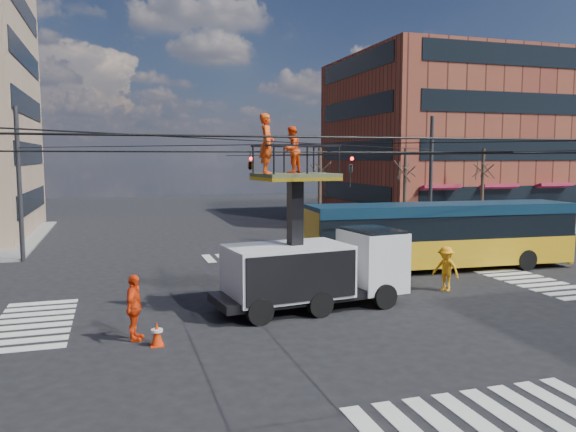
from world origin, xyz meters
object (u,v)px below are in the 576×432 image
at_px(utility_truck, 315,249).
at_px(flagger, 446,269).
at_px(city_bus, 441,234).
at_px(traffic_cone, 157,334).
at_px(worker_ground, 134,308).

distance_m(utility_truck, flagger, 6.12).
bearing_deg(utility_truck, city_bus, 23.03).
bearing_deg(city_bus, traffic_cone, -149.13).
bearing_deg(city_bus, flagger, -116.51).
xyz_separation_m(city_bus, flagger, (-2.24, -3.92, -0.81)).
bearing_deg(traffic_cone, worker_ground, 130.51).
distance_m(utility_truck, worker_ground, 6.72).
xyz_separation_m(utility_truck, traffic_cone, (-5.76, -2.56, -1.78)).
relative_size(traffic_cone, worker_ground, 0.36).
relative_size(worker_ground, flagger, 1.09).
distance_m(city_bus, worker_ground, 15.98).
bearing_deg(traffic_cone, flagger, 16.10).
height_order(utility_truck, city_bus, utility_truck).
bearing_deg(traffic_cone, city_bus, 27.62).
bearing_deg(utility_truck, traffic_cone, -163.08).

